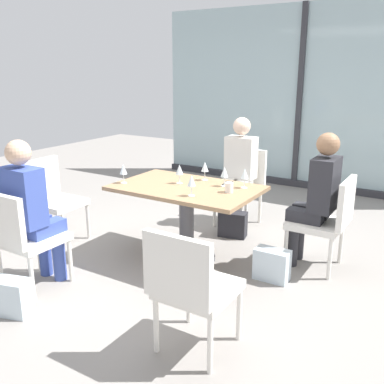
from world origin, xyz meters
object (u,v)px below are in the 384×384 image
at_px(chair_far_right, 327,218).
at_px(handbag_2, 233,224).
at_px(coffee_cup, 229,187).
at_px(wine_glass_0, 192,181).
at_px(wine_glass_2, 179,170).
at_px(wine_glass_3, 245,174).
at_px(wine_glass_1, 123,170).
at_px(dining_table_main, 186,205).
at_px(wine_glass_4, 205,167).
at_px(chair_side_end, 52,195).
at_px(person_far_right, 317,194).
at_px(person_front_left, 31,207).
at_px(person_near_window, 238,167).
at_px(cell_phone_on_table, 228,183).
at_px(wine_glass_5, 224,172).
at_px(chair_near_window, 242,182).
at_px(handbag_0, 10,297).
at_px(chair_front_right, 191,284).
at_px(handbag_1, 272,265).
at_px(chair_front_left, 22,234).

height_order(chair_far_right, handbag_2, chair_far_right).
bearing_deg(coffee_cup, wine_glass_0, -129.79).
distance_m(wine_glass_2, wine_glass_3, 0.62).
xyz_separation_m(wine_glass_1, wine_glass_2, (0.46, 0.27, 0.00)).
distance_m(wine_glass_1, coffee_cup, 1.04).
bearing_deg(chair_far_right, wine_glass_2, -161.86).
bearing_deg(wine_glass_1, handbag_2, 54.13).
distance_m(dining_table_main, chair_far_right, 1.29).
bearing_deg(wine_glass_4, wine_glass_2, -121.12).
xyz_separation_m(chair_far_right, chair_side_end, (-2.68, -0.80, 0.00)).
height_order(chair_far_right, person_far_right, person_far_right).
height_order(person_front_left, wine_glass_3, person_front_left).
distance_m(person_near_window, wine_glass_1, 1.46).
height_order(person_far_right, handbag_2, person_far_right).
relative_size(wine_glass_0, wine_glass_3, 1.00).
bearing_deg(dining_table_main, person_front_left, -125.82).
relative_size(chair_far_right, cell_phone_on_table, 6.04).
bearing_deg(handbag_2, wine_glass_5, -84.75).
distance_m(wine_glass_1, wine_glass_2, 0.54).
relative_size(chair_near_window, handbag_0, 2.90).
bearing_deg(chair_near_window, dining_table_main, -90.00).
bearing_deg(wine_glass_5, person_far_right, 20.44).
bearing_deg(chair_front_right, handbag_1, 86.98).
bearing_deg(wine_glass_0, chair_side_end, -177.36).
bearing_deg(wine_glass_5, chair_side_end, -164.08).
relative_size(person_far_right, wine_glass_3, 6.81).
relative_size(wine_glass_5, coffee_cup, 2.06).
xyz_separation_m(wine_glass_4, handbag_2, (0.09, 0.46, -0.72)).
bearing_deg(chair_far_right, wine_glass_1, -158.53).
bearing_deg(chair_far_right, person_near_window, 152.13).
bearing_deg(handbag_1, cell_phone_on_table, 154.56).
relative_size(wine_glass_0, handbag_0, 0.62).
xyz_separation_m(dining_table_main, chair_front_left, (-0.80, -1.22, -0.05)).
xyz_separation_m(chair_near_window, chair_front_right, (0.80, -2.45, 0.00)).
bearing_deg(wine_glass_5, dining_table_main, -147.75).
xyz_separation_m(person_front_left, coffee_cup, (1.23, 1.14, 0.08)).
xyz_separation_m(chair_far_right, wine_glass_4, (-1.16, -0.19, 0.37)).
distance_m(wine_glass_4, wine_glass_5, 0.29).
height_order(dining_table_main, wine_glass_4, wine_glass_4).
height_order(chair_side_end, wine_glass_3, wine_glass_3).
bearing_deg(wine_glass_1, person_near_window, 66.60).
relative_size(chair_far_right, wine_glass_1, 4.70).
distance_m(chair_front_left, chair_front_right, 1.61).
xyz_separation_m(dining_table_main, wine_glass_4, (0.03, 0.29, 0.32)).
height_order(chair_near_window, person_far_right, person_far_right).
bearing_deg(wine_glass_4, wine_glass_0, -71.78).
relative_size(chair_front_right, person_front_left, 0.69).
bearing_deg(wine_glass_2, handbag_2, 71.36).
distance_m(chair_front_right, wine_glass_1, 1.75).
xyz_separation_m(person_front_left, wine_glass_3, (1.29, 1.34, 0.16)).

